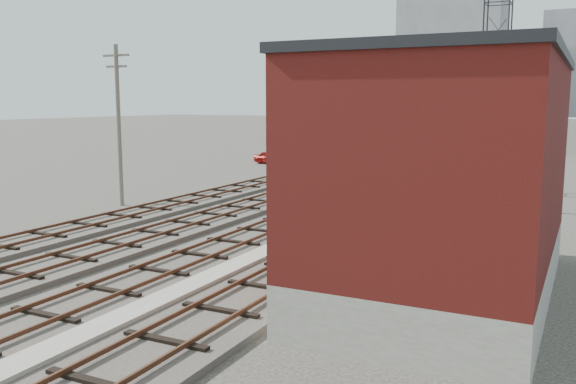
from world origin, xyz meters
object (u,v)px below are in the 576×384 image
Objects in this scene: signal_mast at (332,210)px; car_silver at (290,153)px; switch_stand at (357,182)px; site_trailer at (418,150)px; car_red at (272,158)px; car_grey at (321,158)px.

signal_mast reaches higher than car_silver.
switch_stand is 19.82m from site_trailer.
signal_mast is at bearing -86.79° from site_trailer.
signal_mast is 19.83m from switch_stand.
car_red is (-19.41, 32.22, -1.68)m from signal_mast.
switch_stand is at bearing -142.57° from car_grey.
car_grey is at bearing -106.49° from car_silver.
site_trailer reaches higher than car_grey.
switch_stand is 0.39× the size of car_red.
car_grey is (-14.82, 33.49, -1.64)m from signal_mast.
switch_stand is 23.15m from car_silver.
switch_stand is at bearing -122.92° from car_silver.
car_silver is 0.89× the size of car_grey.
signal_mast is 36.66m from car_grey.
site_trailer is 1.85× the size of car_red.
switch_stand is 0.21× the size of site_trailer.
site_trailer is at bearing 114.44° from switch_stand.
signal_mast is 0.86× the size of car_grey.
switch_stand reaches higher than car_grey.
switch_stand is at bearing -94.02° from site_trailer.
site_trailer reaches higher than car_silver.
signal_mast is 2.77× the size of switch_stand.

